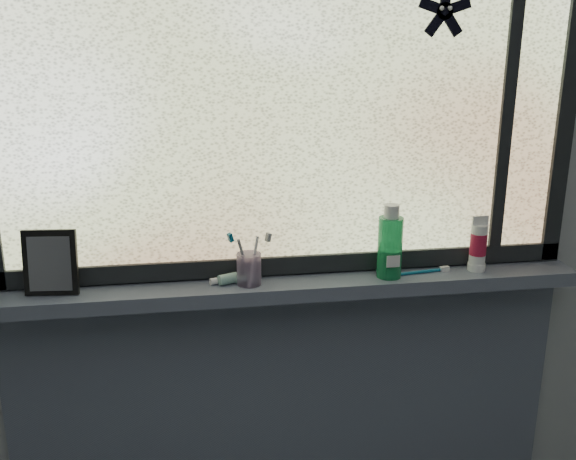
% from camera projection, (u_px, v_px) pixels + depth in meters
% --- Properties ---
extents(wall_back, '(3.00, 0.01, 2.50)m').
position_uv_depth(wall_back, '(288.00, 192.00, 1.75)').
color(wall_back, '#9EA3A8').
rests_on(wall_back, ground).
extents(windowsill, '(1.62, 0.14, 0.04)m').
position_uv_depth(windowsill, '(293.00, 287.00, 1.76)').
color(windowsill, '#51596C').
rests_on(windowsill, wall_back).
extents(sill_apron, '(1.62, 0.02, 0.98)m').
position_uv_depth(sill_apron, '(289.00, 435.00, 1.96)').
color(sill_apron, '#51596C').
rests_on(sill_apron, floor).
extents(window_pane, '(1.50, 0.01, 1.00)m').
position_uv_depth(window_pane, '(290.00, 88.00, 1.65)').
color(window_pane, silver).
rests_on(window_pane, wall_back).
extents(frame_bottom, '(1.60, 0.03, 0.05)m').
position_uv_depth(frame_bottom, '(290.00, 264.00, 1.79)').
color(frame_bottom, black).
rests_on(frame_bottom, windowsill).
extents(frame_right, '(0.05, 0.03, 1.10)m').
position_uv_depth(frame_right, '(568.00, 85.00, 1.76)').
color(frame_right, black).
rests_on(frame_right, wall_back).
extents(frame_mullion, '(0.03, 0.03, 1.00)m').
position_uv_depth(frame_mullion, '(509.00, 86.00, 1.73)').
color(frame_mullion, black).
rests_on(frame_mullion, wall_back).
extents(starfish_sticker, '(0.15, 0.02, 0.15)m').
position_uv_depth(starfish_sticker, '(445.00, 11.00, 1.64)').
color(starfish_sticker, black).
rests_on(starfish_sticker, window_pane).
extents(vanity_mirror, '(0.14, 0.08, 0.17)m').
position_uv_depth(vanity_mirror, '(50.00, 262.00, 1.64)').
color(vanity_mirror, black).
rests_on(vanity_mirror, windowsill).
extents(toothpaste_tube, '(0.16, 0.08, 0.03)m').
position_uv_depth(toothpaste_tube, '(234.00, 278.00, 1.72)').
color(toothpaste_tube, silver).
rests_on(toothpaste_tube, windowsill).
extents(toothbrush_cup, '(0.09, 0.09, 0.09)m').
position_uv_depth(toothbrush_cup, '(249.00, 269.00, 1.71)').
color(toothbrush_cup, '#AA8DBB').
rests_on(toothbrush_cup, windowsill).
extents(toothbrush_lying, '(0.21, 0.05, 0.01)m').
position_uv_depth(toothbrush_lying, '(414.00, 272.00, 1.79)').
color(toothbrush_lying, '#0E5D7F').
rests_on(toothbrush_lying, windowsill).
extents(mouthwash_bottle, '(0.09, 0.09, 0.17)m').
position_uv_depth(mouthwash_bottle, '(390.00, 241.00, 1.75)').
color(mouthwash_bottle, '#1FA258').
rests_on(mouthwash_bottle, windowsill).
extents(cream_tube, '(0.05, 0.05, 0.11)m').
position_uv_depth(cream_tube, '(478.00, 242.00, 1.80)').
color(cream_tube, silver).
rests_on(cream_tube, windowsill).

